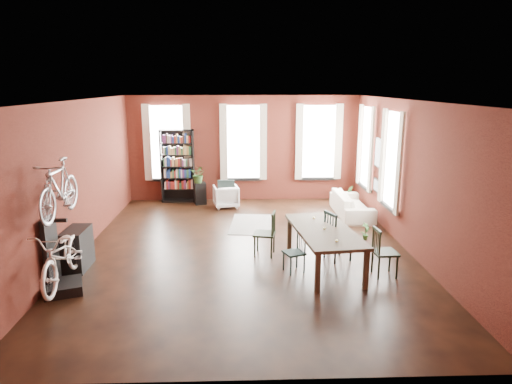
{
  "coord_description": "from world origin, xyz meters",
  "views": [
    {
      "loc": [
        -0.09,
        -9.38,
        3.52
      ],
      "look_at": [
        0.25,
        0.6,
        1.15
      ],
      "focal_mm": 32.0,
      "sensor_mm": 36.0,
      "label": 1
    }
  ],
  "objects_px": {
    "bike_trainer": "(64,287)",
    "dining_chair_b": "(264,234)",
    "white_armchair": "(226,195)",
    "plant_stand": "(200,193)",
    "dining_chair_a": "(294,252)",
    "bicycle_floor": "(60,230)",
    "bookshelf": "(178,166)",
    "dining_chair_c": "(385,252)",
    "dining_chair_d": "(338,236)",
    "console_table": "(77,249)",
    "cream_sofa": "(352,201)",
    "dining_table": "(324,248)"
  },
  "relations": [
    {
      "from": "dining_chair_c",
      "to": "bookshelf",
      "type": "xyz_separation_m",
      "value": [
        -4.59,
        5.75,
        0.64
      ]
    },
    {
      "from": "dining_chair_a",
      "to": "bicycle_floor",
      "type": "bearing_deg",
      "value": -101.57
    },
    {
      "from": "dining_chair_a",
      "to": "console_table",
      "type": "distance_m",
      "value": 4.21
    },
    {
      "from": "bike_trainer",
      "to": "console_table",
      "type": "height_order",
      "value": "console_table"
    },
    {
      "from": "dining_chair_a",
      "to": "console_table",
      "type": "xyz_separation_m",
      "value": [
        -4.2,
        0.31,
        0.01
      ]
    },
    {
      "from": "console_table",
      "to": "plant_stand",
      "type": "height_order",
      "value": "console_table"
    },
    {
      "from": "white_armchair",
      "to": "console_table",
      "type": "bearing_deg",
      "value": 47.29
    },
    {
      "from": "dining_chair_d",
      "to": "dining_chair_b",
      "type": "bearing_deg",
      "value": 54.87
    },
    {
      "from": "plant_stand",
      "to": "white_armchair",
      "type": "bearing_deg",
      "value": -26.7
    },
    {
      "from": "dining_chair_b",
      "to": "bicycle_floor",
      "type": "height_order",
      "value": "bicycle_floor"
    },
    {
      "from": "cream_sofa",
      "to": "bicycle_floor",
      "type": "xyz_separation_m",
      "value": [
        -6.09,
        -4.56,
        0.72
      ]
    },
    {
      "from": "dining_chair_c",
      "to": "white_armchair",
      "type": "xyz_separation_m",
      "value": [
        -3.12,
        5.03,
        -0.11
      ]
    },
    {
      "from": "plant_stand",
      "to": "cream_sofa",
      "type": "bearing_deg",
      "value": -17.87
    },
    {
      "from": "white_armchair",
      "to": "plant_stand",
      "type": "xyz_separation_m",
      "value": [
        -0.78,
        0.39,
        -0.03
      ]
    },
    {
      "from": "dining_chair_a",
      "to": "white_armchair",
      "type": "bearing_deg",
      "value": 174.72
    },
    {
      "from": "dining_table",
      "to": "plant_stand",
      "type": "distance_m",
      "value": 5.74
    },
    {
      "from": "bike_trainer",
      "to": "plant_stand",
      "type": "distance_m",
      "value": 6.23
    },
    {
      "from": "dining_chair_a",
      "to": "white_armchair",
      "type": "relative_size",
      "value": 1.1
    },
    {
      "from": "bookshelf",
      "to": "plant_stand",
      "type": "height_order",
      "value": "bookshelf"
    },
    {
      "from": "dining_chair_c",
      "to": "cream_sofa",
      "type": "distance_m",
      "value": 4.07
    },
    {
      "from": "dining_chair_b",
      "to": "dining_chair_d",
      "type": "bearing_deg",
      "value": 90.54
    },
    {
      "from": "dining_chair_b",
      "to": "dining_chair_c",
      "type": "bearing_deg",
      "value": 74.7
    },
    {
      "from": "bike_trainer",
      "to": "plant_stand",
      "type": "bearing_deg",
      "value": 72.57
    },
    {
      "from": "dining_table",
      "to": "white_armchair",
      "type": "height_order",
      "value": "dining_table"
    },
    {
      "from": "dining_chair_a",
      "to": "bike_trainer",
      "type": "bearing_deg",
      "value": -101.6
    },
    {
      "from": "console_table",
      "to": "bicycle_floor",
      "type": "height_order",
      "value": "bicycle_floor"
    },
    {
      "from": "console_table",
      "to": "bookshelf",
      "type": "bearing_deg",
      "value": 76.17
    },
    {
      "from": "dining_chair_b",
      "to": "plant_stand",
      "type": "height_order",
      "value": "dining_chair_b"
    },
    {
      "from": "dining_chair_c",
      "to": "bike_trainer",
      "type": "relative_size",
      "value": 1.53
    },
    {
      "from": "dining_chair_d",
      "to": "console_table",
      "type": "height_order",
      "value": "dining_chair_d"
    },
    {
      "from": "bookshelf",
      "to": "white_armchair",
      "type": "distance_m",
      "value": 1.8
    },
    {
      "from": "white_armchair",
      "to": "console_table",
      "type": "relative_size",
      "value": 0.88
    },
    {
      "from": "bookshelf",
      "to": "console_table",
      "type": "distance_m",
      "value": 5.4
    },
    {
      "from": "plant_stand",
      "to": "bicycle_floor",
      "type": "distance_m",
      "value": 6.26
    },
    {
      "from": "cream_sofa",
      "to": "plant_stand",
      "type": "distance_m",
      "value": 4.48
    },
    {
      "from": "bike_trainer",
      "to": "dining_chair_b",
      "type": "bearing_deg",
      "value": 24.87
    },
    {
      "from": "dining_chair_b",
      "to": "white_armchair",
      "type": "bearing_deg",
      "value": -154.43
    },
    {
      "from": "bookshelf",
      "to": "plant_stand",
      "type": "relative_size",
      "value": 3.36
    },
    {
      "from": "cream_sofa",
      "to": "plant_stand",
      "type": "xyz_separation_m",
      "value": [
        -4.26,
        1.37,
        -0.08
      ]
    },
    {
      "from": "dining_chair_d",
      "to": "white_armchair",
      "type": "bearing_deg",
      "value": 6.4
    },
    {
      "from": "dining_chair_c",
      "to": "dining_chair_d",
      "type": "xyz_separation_m",
      "value": [
        -0.71,
        0.84,
        0.05
      ]
    },
    {
      "from": "dining_chair_a",
      "to": "dining_chair_d",
      "type": "distance_m",
      "value": 1.14
    },
    {
      "from": "dining_chair_a",
      "to": "bicycle_floor",
      "type": "distance_m",
      "value": 4.19
    },
    {
      "from": "dining_chair_b",
      "to": "white_armchair",
      "type": "height_order",
      "value": "dining_chair_b"
    },
    {
      "from": "bookshelf",
      "to": "bicycle_floor",
      "type": "relative_size",
      "value": 1.16
    },
    {
      "from": "dining_chair_a",
      "to": "dining_table",
      "type": "bearing_deg",
      "value": 85.72
    },
    {
      "from": "dining_chair_b",
      "to": "white_armchair",
      "type": "xyz_separation_m",
      "value": [
        -0.92,
        3.89,
        -0.12
      ]
    },
    {
      "from": "white_armchair",
      "to": "bicycle_floor",
      "type": "bearing_deg",
      "value": 53.62
    },
    {
      "from": "plant_stand",
      "to": "bicycle_floor",
      "type": "height_order",
      "value": "bicycle_floor"
    },
    {
      "from": "cream_sofa",
      "to": "console_table",
      "type": "distance_m",
      "value": 7.15
    }
  ]
}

